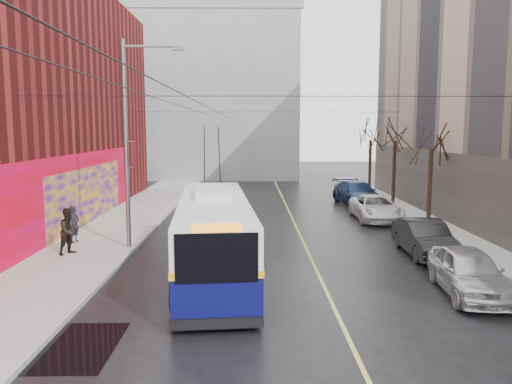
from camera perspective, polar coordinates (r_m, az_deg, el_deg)
ground at (r=12.62m, az=4.06°, el=-17.52°), size 140.00×140.00×0.00m
sidewalk_left at (r=25.00m, az=-17.01°, el=-5.12°), size 4.00×60.00×0.15m
sidewalk_right at (r=25.98m, az=22.04°, el=-4.87°), size 2.00×60.00×0.15m
lane_line at (r=26.08m, az=4.84°, el=-4.48°), size 0.12×50.00×0.01m
building_far at (r=56.76m, az=-5.82°, el=10.95°), size 20.50×12.10×18.00m
streetlight_pole at (r=22.04m, az=-14.26°, el=5.87°), size 2.65×0.60×9.00m
catenary_wires at (r=26.25m, az=-4.10°, el=9.31°), size 18.00×60.00×0.22m
tree_near at (r=29.18m, az=19.48°, el=6.21°), size 3.20×3.20×6.40m
tree_mid at (r=35.84m, az=15.64°, el=6.91°), size 3.20×3.20×6.68m
tree_far at (r=42.61m, az=13.00°, el=6.85°), size 3.20×3.20×6.57m
puddle at (r=13.47m, az=-19.89°, el=-16.27°), size 1.96×2.95×0.01m
pigeons_flying at (r=22.20m, az=-5.72°, el=12.09°), size 1.73×3.38×1.85m
trolleybus at (r=18.28m, az=-4.85°, el=-4.75°), size 3.39×11.49×5.38m
parked_car_a at (r=17.51m, az=23.14°, el=-8.37°), size 2.18×4.55×1.50m
parked_car_b at (r=22.10m, az=18.72°, el=-5.01°), size 1.63×4.54×1.49m
parked_car_c at (r=29.83m, az=13.53°, el=-1.78°), size 2.43×5.18×1.44m
parked_car_d at (r=35.54m, az=11.48°, el=-0.14°), size 3.05×5.89×1.63m
following_car at (r=29.38m, az=-5.23°, el=-1.83°), size 2.10×4.13×1.35m
pedestrian_a at (r=24.15m, az=-20.06°, el=-3.45°), size 0.54×0.69×1.68m
pedestrian_b at (r=21.96m, az=-20.56°, el=-4.19°), size 1.12×1.18×1.92m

